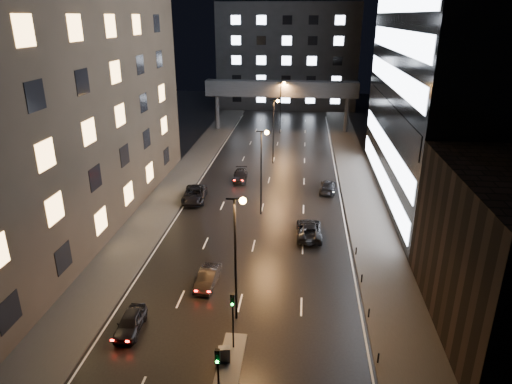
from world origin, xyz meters
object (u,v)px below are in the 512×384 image
(car_away_c, at_px, (194,194))
(car_toward_a, at_px, (309,230))
(car_away_b, at_px, (208,278))
(utility_cabinet, at_px, (224,354))
(car_toward_b, at_px, (328,186))
(car_away_a, at_px, (130,322))
(car_away_d, at_px, (240,176))

(car_away_c, distance_m, car_toward_a, 16.77)
(car_away_b, xyz_separation_m, utility_cabinet, (3.07, -9.28, -0.01))
(car_away_b, bearing_deg, car_toward_b, 68.10)
(car_away_b, height_order, car_toward_b, car_toward_b)
(car_away_c, xyz_separation_m, utility_cabinet, (8.69, -28.28, -0.13))
(car_away_a, distance_m, car_away_d, 34.03)
(car_away_c, bearing_deg, car_away_b, -79.00)
(car_toward_b, relative_size, utility_cabinet, 4.57)
(car_away_d, bearing_deg, utility_cabinet, -87.45)
(car_away_a, distance_m, car_away_b, 7.99)
(car_away_d, xyz_separation_m, car_toward_a, (9.69, -16.80, 0.09))
(car_away_a, relative_size, car_toward_a, 0.73)
(car_away_a, bearing_deg, car_away_c, 90.14)
(car_away_c, bearing_deg, car_toward_b, 11.19)
(car_away_b, xyz_separation_m, car_toward_b, (11.33, 24.07, 0.02))
(car_away_c, height_order, car_toward_a, car_away_c)
(car_away_b, bearing_deg, car_away_a, -120.51)
(utility_cabinet, bearing_deg, car_away_a, 149.36)
(car_toward_a, bearing_deg, car_away_d, -61.60)
(car_away_b, xyz_separation_m, car_away_c, (-5.61, 19.00, 0.12))
(car_toward_a, relative_size, car_toward_b, 1.13)
(car_away_a, bearing_deg, car_toward_b, 60.34)
(car_away_a, xyz_separation_m, utility_cabinet, (7.52, -2.64, -0.01))
(car_away_c, distance_m, car_toward_b, 17.69)
(car_away_b, relative_size, car_toward_b, 0.86)
(car_away_d, distance_m, utility_cabinet, 36.69)
(car_away_a, relative_size, car_away_d, 0.86)
(car_away_b, bearing_deg, car_away_d, 95.20)
(car_away_c, relative_size, car_toward_a, 1.05)
(car_away_a, xyz_separation_m, car_away_c, (-1.17, 25.64, 0.12))
(car_toward_b, xyz_separation_m, utility_cabinet, (-8.26, -33.35, -0.03))
(utility_cabinet, bearing_deg, car_toward_b, 64.76)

